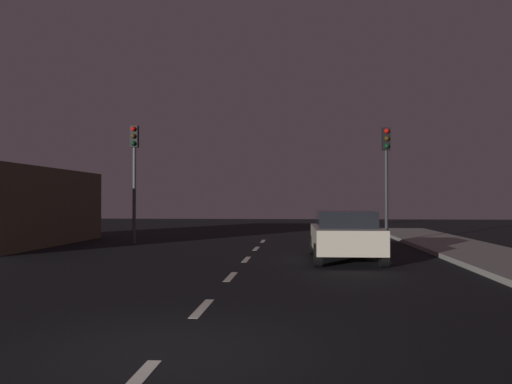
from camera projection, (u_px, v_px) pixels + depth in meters
The scene contains 11 objects.
ground_plane at pixel (234, 273), 13.51m from camera, with size 80.00×80.00×0.00m, color black.
lane_stripe_nearest at pixel (133, 384), 5.34m from camera, with size 0.16×1.60×0.01m, color silver.
lane_stripe_second at pixel (202, 308), 9.13m from camera, with size 0.16×1.60×0.01m, color silver.
lane_stripe_third at pixel (231, 277), 12.92m from camera, with size 0.16×1.60×0.01m, color silver.
lane_stripe_fourth at pixel (246, 259), 16.70m from camera, with size 0.16×1.60×0.01m, color silver.
lane_stripe_fifth at pixel (256, 248), 20.49m from camera, with size 0.16×1.60×0.01m, color silver.
lane_stripe_sixth at pixel (263, 241), 24.28m from camera, with size 0.16×1.60×0.01m, color silver.
traffic_signal_left at pixel (134, 161), 22.69m from camera, with size 0.32×0.38×4.92m.
traffic_signal_right at pixel (386, 163), 21.87m from camera, with size 0.32×0.38×4.73m.
car_stopped_ahead at pixel (345, 235), 16.45m from camera, with size 2.05×4.54×1.49m.
storefront_left at pixel (4, 207), 22.19m from camera, with size 4.72×9.18×3.09m, color brown.
Camera 1 is at (1.63, -6.46, 1.80)m, focal length 38.40 mm.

